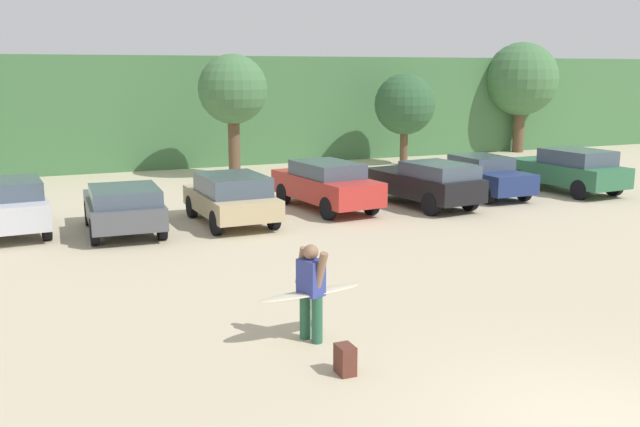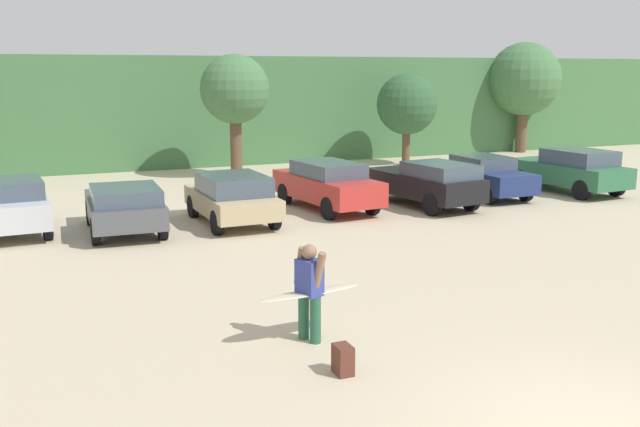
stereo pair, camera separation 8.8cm
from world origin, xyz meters
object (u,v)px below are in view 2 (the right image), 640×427
person_adult (309,287)px  parked_car_red (327,184)px  parked_car_black (427,182)px  surfboard_cream (309,293)px  parked_car_navy (484,175)px  backpack_dropped (343,360)px  parked_car_tan (232,197)px  parked_car_silver (9,204)px  parked_car_dark_gray (124,206)px  parked_car_forest_green (571,170)px

person_adult → parked_car_red: bearing=-136.3°
parked_car_black → surfboard_cream: (-8.05, -9.39, -0.02)m
parked_car_navy → backpack_dropped: (-11.06, -11.82, -0.53)m
parked_car_red → parked_car_navy: 6.15m
person_adult → parked_car_tan: bearing=-119.7°
parked_car_tan → person_adult: bearing=170.3°
parked_car_silver → surfboard_cream: bearing=-159.4°
person_adult → backpack_dropped: (-0.05, -1.44, -0.71)m
parked_car_dark_gray → parked_car_forest_green: bearing=-86.1°
parked_car_red → parked_car_navy: parked_car_red is taller
parked_car_tan → parked_car_navy: 9.63m
parked_car_dark_gray → parked_car_silver: bearing=70.9°
parked_car_silver → person_adult: size_ratio=2.44×
surfboard_cream → backpack_dropped: (-0.08, -1.53, -0.58)m
parked_car_silver → parked_car_red: 9.48m
parked_car_silver → backpack_dropped: parked_car_silver is taller
parked_car_navy → surfboard_cream: 15.05m
parked_car_silver → parked_car_red: (9.47, -0.23, 0.01)m
parked_car_tan → parked_car_navy: bearing=-85.8°
parked_car_dark_gray → parked_car_tan: (3.10, 0.05, 0.03)m
parked_car_red → person_adult: size_ratio=2.81×
parked_car_dark_gray → parked_car_red: size_ratio=0.87×
parked_car_dark_gray → parked_car_red: bearing=-79.3°
parked_car_tan → backpack_dropped: parked_car_tan is taller
parked_car_red → parked_car_navy: size_ratio=1.16×
parked_car_silver → surfboard_cream: size_ratio=2.04×
parked_car_silver → parked_car_red: size_ratio=0.87×
parked_car_silver → surfboard_cream: parked_car_silver is taller
parked_car_red → parked_car_black: bearing=-111.5°
parked_car_navy → parked_car_forest_green: parked_car_forest_green is taller
parked_car_dark_gray → surfboard_cream: parked_car_dark_gray is taller
parked_car_black → backpack_dropped: bearing=136.4°
parked_car_forest_green → person_adult: (-14.45, -9.82, 0.08)m
parked_car_dark_gray → parked_car_tan: 3.10m
parked_car_red → surfboard_cream: (-4.82, -10.27, -0.03)m
parked_car_silver → person_adult: person_adult is taller
person_adult → backpack_dropped: bearing=66.8°
parked_car_black → surfboard_cream: 12.37m
parked_car_forest_green → parked_car_tan: bearing=87.2°
parked_car_silver → surfboard_cream: (4.65, -10.50, -0.02)m
parked_car_forest_green → backpack_dropped: 18.36m
parked_car_tan → parked_car_dark_gray: bearing=89.7°
parked_car_red → person_adult: 11.44m
parked_car_dark_gray → parked_car_red: 6.61m
parked_car_red → backpack_dropped: (-4.91, -11.80, -0.61)m
parked_car_dark_gray → backpack_dropped: size_ratio=9.00×
parked_car_dark_gray → backpack_dropped: 11.00m
parked_car_tan → parked_car_black: size_ratio=0.88×
parked_car_tan → parked_car_forest_green: (13.03, 0.34, 0.06)m
parked_car_navy → parked_car_forest_green: 3.49m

